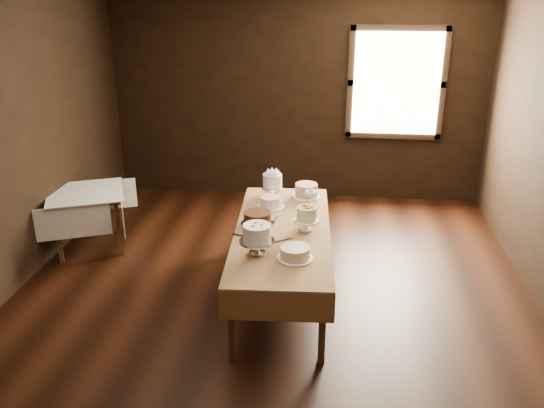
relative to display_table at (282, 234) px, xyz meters
The scene contains 18 objects.
floor 0.68m from the display_table, 112.70° to the right, with size 5.00×6.00×0.01m, color black.
wall_back 2.88m from the display_table, 91.97° to the left, with size 5.00×0.02×2.80m, color black.
window 3.12m from the display_table, 66.05° to the left, with size 1.10×0.05×1.30m, color #FFEABF.
display_table is the anchor object (origin of this frame).
side_table 2.40m from the display_table, 160.64° to the left, with size 1.05×1.05×0.67m.
cake_meringue 0.90m from the display_table, 102.66° to the left, with size 0.24×0.24×0.26m.
cake_speckled 0.91m from the display_table, 79.31° to the left, with size 0.31×0.31×0.14m.
cake_lattice 0.57m from the display_table, 108.05° to the left, with size 0.31×0.31×0.10m.
cake_chocolate 0.29m from the display_table, 158.82° to the left, with size 0.36×0.36×0.12m.
cake_flowers 0.27m from the display_table, ahead, with size 0.23×0.23×0.24m.
cake_swirl 0.57m from the display_table, 107.78° to the right, with size 0.30×0.30×0.27m.
cake_cream 0.61m from the display_table, 74.43° to the right, with size 0.34×0.34×0.11m.
cake_server_a 0.24m from the display_table, 77.94° to the right, with size 0.24×0.03×0.01m, color silver.
cake_server_c 0.30m from the display_table, 106.50° to the left, with size 0.24×0.03×0.01m, color silver.
cake_server_d 0.35m from the display_table, 48.38° to the left, with size 0.24×0.03×0.01m, color silver.
cake_server_e 0.36m from the display_table, 143.17° to the right, with size 0.24×0.03×0.01m, color silver.
flower_vase 0.33m from the display_table, 36.36° to the left, with size 0.12×0.12×0.12m, color #2D2823.
flower_bouquet 0.43m from the display_table, 36.36° to the left, with size 0.14×0.14×0.20m, color white, non-canonical shape.
Camera 1 is at (0.55, -4.51, 2.83)m, focal length 37.17 mm.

